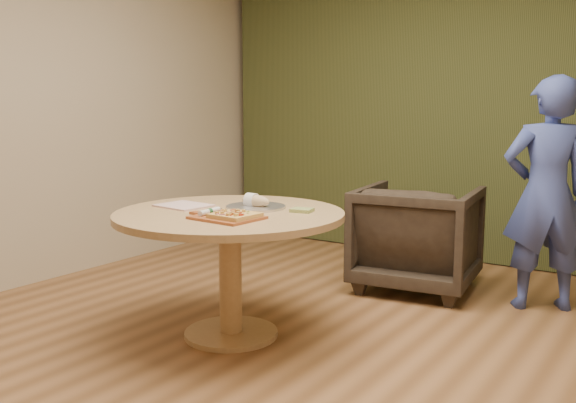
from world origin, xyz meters
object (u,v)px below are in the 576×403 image
Objects in this scene: pizza_paddle at (226,217)px; cutlery_roll at (210,211)px; serving_tray at (256,207)px; armchair at (417,232)px; person_standing at (546,194)px; pedestal_table at (230,235)px; bread_roll at (254,201)px; flatbread_pizza at (235,215)px.

cutlery_roll reaches higher than pizza_paddle.
serving_tray is at bearing 105.26° from pizza_paddle.
person_standing reaches higher than armchair.
serving_tray is at bearing 72.92° from pedestal_table.
cutlery_roll is 0.23× the size of armchair.
bread_roll is at bearing 180.00° from serving_tray.
cutlery_roll is 0.56× the size of serving_tray.
pizza_paddle is at bearing 178.38° from flatbread_pizza.
cutlery_roll reaches higher than serving_tray.
pizza_paddle is 2.36× the size of bread_roll.
cutlery_roll is 0.37m from serving_tray.
serving_tray is 1.94m from person_standing.
armchair reaches higher than bread_roll.
bread_roll reaches higher than serving_tray.
armchair reaches higher than cutlery_roll.
cutlery_roll is at bearing 65.93° from armchair.
armchair is (0.53, 1.54, -0.18)m from pedestal_table.
pedestal_table is 6.68× the size of cutlery_roll.
pedestal_table is 0.26m from bread_roll.
pedestal_table is 0.32m from flatbread_pizza.
bread_roll is at bearing 62.95° from armchair.
flatbread_pizza reaches higher than serving_tray.
pizza_paddle is 0.12m from cutlery_roll.
serving_tray is at bearing 79.17° from cutlery_roll.
serving_tray is 0.42× the size of armchair.
serving_tray is 1.84× the size of bread_roll.
armchair is 0.94m from person_standing.
armchair reaches higher than flatbread_pizza.
flatbread_pizza is 0.15× the size of person_standing.
pizza_paddle is 0.38m from serving_tray.
person_standing is at bearing 45.86° from bread_roll.
armchair is (0.34, 1.73, -0.35)m from flatbread_pizza.
bread_roll reaches higher than cutlery_roll.
pedestal_table is 5.65× the size of flatbread_pizza.
armchair is (0.52, 1.73, -0.35)m from cutlery_roll.
armchair is at bearing -27.32° from person_standing.
armchair is at bearing 68.93° from cutlery_roll.
bread_roll reaches higher than pedestal_table.
bread_roll is (-0.15, 0.37, 0.02)m from flatbread_pizza.
serving_tray is at bearing 110.29° from flatbread_pizza.
bread_roll is at bearing 80.53° from cutlery_roll.
pizza_paddle is 1.94× the size of flatbread_pizza.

